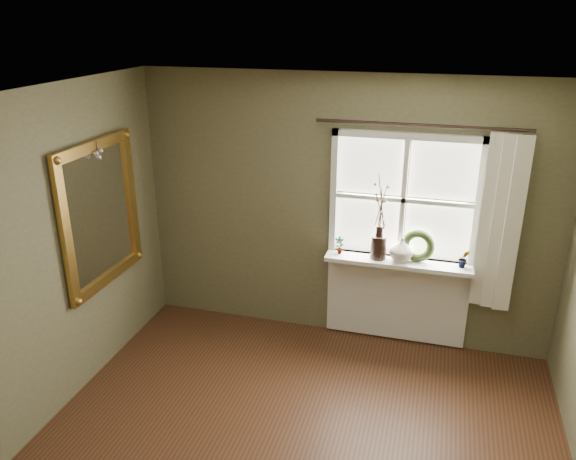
% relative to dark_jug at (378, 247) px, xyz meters
% --- Properties ---
extents(ceiling, '(4.50, 4.50, 0.00)m').
position_rel_dark_jug_xyz_m(ceiling, '(-0.36, -2.12, 1.57)').
color(ceiling, silver).
rests_on(ceiling, ground).
extents(wall_back, '(4.00, 0.10, 2.60)m').
position_rel_dark_jug_xyz_m(wall_back, '(-0.36, 0.18, 0.27)').
color(wall_back, brown).
rests_on(wall_back, ground).
extents(window_frame, '(1.36, 0.06, 1.24)m').
position_rel_dark_jug_xyz_m(window_frame, '(0.19, 0.11, 0.45)').
color(window_frame, white).
rests_on(window_frame, wall_back).
extents(window_sill, '(1.36, 0.26, 0.04)m').
position_rel_dark_jug_xyz_m(window_sill, '(0.19, 0.00, -0.13)').
color(window_sill, white).
rests_on(window_sill, wall_back).
extents(window_apron, '(1.36, 0.04, 0.88)m').
position_rel_dark_jug_xyz_m(window_apron, '(0.19, 0.11, -0.57)').
color(window_apron, white).
rests_on(window_apron, ground).
extents(dark_jug, '(0.19, 0.19, 0.22)m').
position_rel_dark_jug_xyz_m(dark_jug, '(0.00, 0.00, 0.00)').
color(dark_jug, black).
rests_on(dark_jug, window_sill).
extents(cream_vase, '(0.24, 0.24, 0.23)m').
position_rel_dark_jug_xyz_m(cream_vase, '(0.21, 0.00, 0.00)').
color(cream_vase, beige).
rests_on(cream_vase, window_sill).
extents(wreath, '(0.31, 0.15, 0.31)m').
position_rel_dark_jug_xyz_m(wreath, '(0.36, 0.04, 0.00)').
color(wreath, '#31441E').
rests_on(wreath, window_sill).
extents(potted_plant_left, '(0.10, 0.08, 0.17)m').
position_rel_dark_jug_xyz_m(potted_plant_left, '(-0.37, 0.00, -0.02)').
color(potted_plant_left, '#31441E').
rests_on(potted_plant_left, window_sill).
extents(potted_plant_right, '(0.11, 0.09, 0.17)m').
position_rel_dark_jug_xyz_m(potted_plant_right, '(0.77, 0.00, -0.03)').
color(potted_plant_right, '#31441E').
rests_on(potted_plant_right, window_sill).
extents(curtain, '(0.36, 0.12, 1.59)m').
position_rel_dark_jug_xyz_m(curtain, '(1.03, 0.01, 0.33)').
color(curtain, beige).
rests_on(curtain, wall_back).
extents(curtain_rod, '(1.84, 0.03, 0.03)m').
position_rel_dark_jug_xyz_m(curtain_rod, '(0.29, 0.05, 1.15)').
color(curtain_rod, black).
rests_on(curtain_rod, wall_back).
extents(gilt_mirror, '(0.10, 1.09, 1.30)m').
position_rel_dark_jug_xyz_m(gilt_mirror, '(-2.32, -0.90, 0.42)').
color(gilt_mirror, white).
rests_on(gilt_mirror, wall_left).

